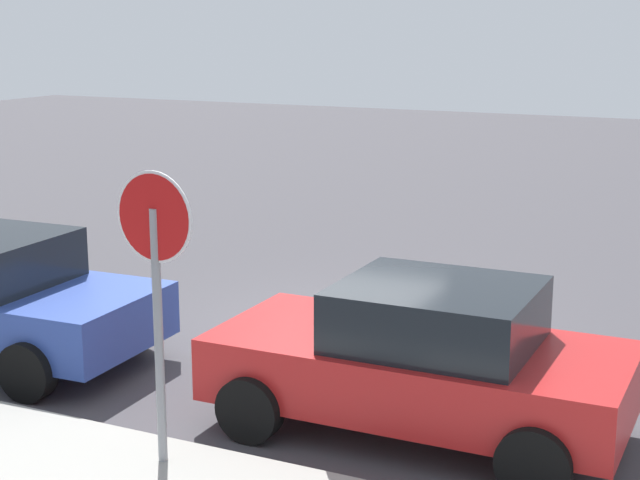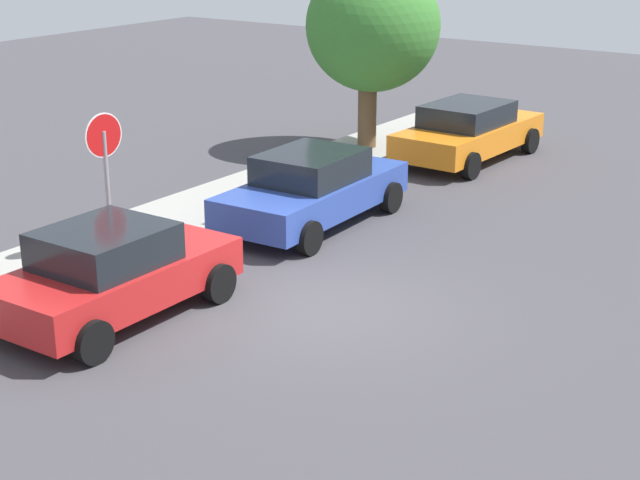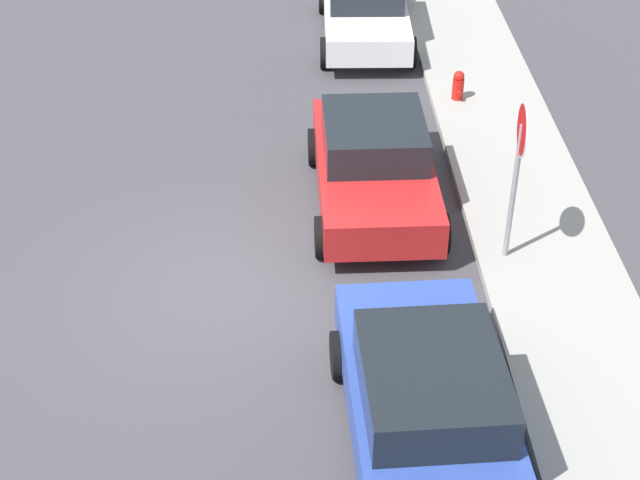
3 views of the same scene
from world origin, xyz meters
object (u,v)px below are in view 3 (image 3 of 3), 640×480
stop_sign (518,158)px  parked_car_blue (431,413)px  fire_hydrant (458,88)px  parked_car_white (365,5)px  parked_car_red (374,164)px

stop_sign → parked_car_blue: bearing=-24.0°
stop_sign → fire_hydrant: (-5.01, 0.06, -1.49)m
fire_hydrant → stop_sign: bearing=-0.7°
stop_sign → parked_car_white: size_ratio=0.63×
stop_sign → parked_car_blue: stop_sign is taller
parked_car_red → fire_hydrant: (-3.30, 1.91, -0.38)m
parked_car_blue → fire_hydrant: 8.97m
stop_sign → fire_hydrant: size_ratio=3.76×
parked_car_red → parked_car_blue: (5.50, 0.17, -0.00)m
stop_sign → parked_car_blue: size_ratio=0.59×
parked_car_blue → fire_hydrant: (-8.79, 1.74, -0.38)m
stop_sign → parked_car_blue: 4.29m
stop_sign → fire_hydrant: bearing=179.3°
stop_sign → parked_car_blue: (3.78, -1.68, -1.10)m
parked_car_red → parked_car_white: parked_car_red is taller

